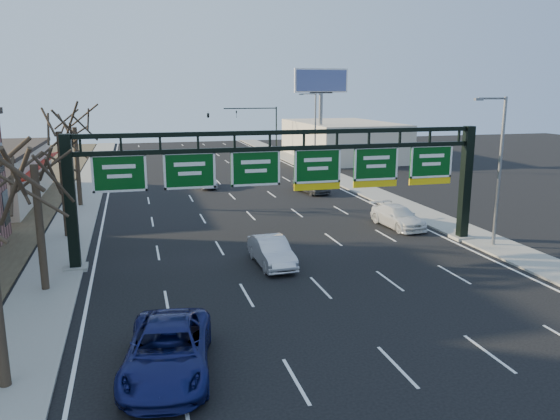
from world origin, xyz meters
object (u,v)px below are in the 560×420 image
object	(u,v)px
car_blue_suv	(168,351)
car_silver_sedan	(272,252)
sign_gantry	(290,175)
car_white_wagon	(398,217)

from	to	relation	value
car_blue_suv	car_silver_sedan	bearing A→B (deg)	67.90
sign_gantry	car_silver_sedan	xyz separation A→B (m)	(-1.59, -2.00, -3.86)
car_silver_sedan	car_white_wagon	world-z (taller)	car_silver_sedan
sign_gantry	car_white_wagon	xyz separation A→B (m)	(9.02, 3.92, -3.90)
sign_gantry	car_white_wagon	world-z (taller)	sign_gantry
car_blue_suv	car_white_wagon	size ratio (longest dim) A/B	1.20
sign_gantry	car_white_wagon	distance (m)	10.58
car_white_wagon	car_silver_sedan	bearing A→B (deg)	-156.31
car_blue_suv	car_white_wagon	xyz separation A→B (m)	(16.86, 16.33, -0.11)
car_silver_sedan	car_white_wagon	bearing A→B (deg)	26.98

